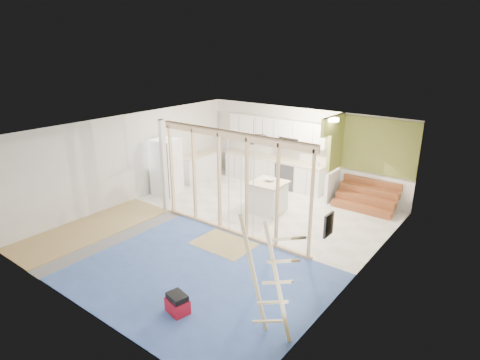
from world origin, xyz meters
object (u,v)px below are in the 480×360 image
Objects in this scene: island at (268,197)px; toolbox at (177,304)px; ladder at (269,280)px; fridge at (166,167)px.

island is 2.08× the size of toolbox.
island is 5.07m from ladder.
fridge is at bearing -170.62° from island.
fridge reaches higher than toolbox.
ladder is (1.58, 0.46, 0.87)m from toolbox.
toolbox is at bearing -77.80° from island.
toolbox is at bearing 172.63° from ladder.
toolbox is (4.52, -3.99, -0.70)m from fridge.
ladder is at bearing 29.48° from toolbox.
fridge is at bearing 126.18° from ladder.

